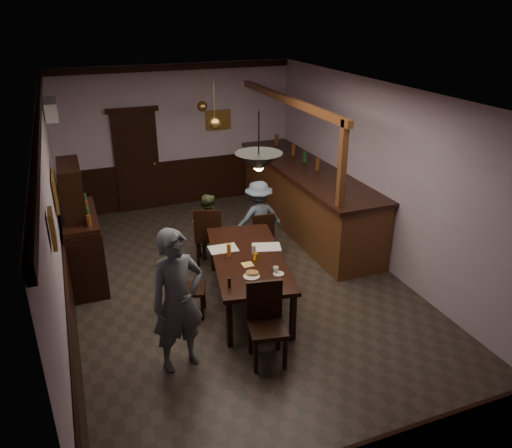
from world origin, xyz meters
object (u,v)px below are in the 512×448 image
dining_table (248,260)px  soda_can (256,257)px  pendant_brass_mid (215,123)px  pendant_brass_far (202,106)px  sideboard (82,236)px  pendant_iron (259,162)px  person_seated_right (259,218)px  bar_counter (303,194)px  chair_far_left (208,234)px  chair_near (266,319)px  person_standing (178,301)px  chair_far_right (262,234)px  coffee_cup (276,269)px  person_seated_left (207,226)px  chair_side (186,284)px

dining_table → soda_can: size_ratio=19.57×
pendant_brass_mid → pendant_brass_far: bearing=82.3°
sideboard → pendant_brass_mid: bearing=7.2°
soda_can → pendant_iron: size_ratio=0.17×
person_seated_right → pendant_brass_far: pendant_brass_far is taller
pendant_iron → bar_counter: bearing=54.7°
chair_far_left → pendant_brass_mid: pendant_brass_mid is taller
sideboard → pendant_brass_far: bearing=35.2°
chair_near → pendant_brass_far: size_ratio=1.28×
sideboard → person_standing: bearing=-69.9°
person_seated_right → chair_far_right: bearing=79.6°
coffee_cup → bar_counter: (1.81, 2.82, -0.15)m
bar_counter → pendant_brass_mid: (-1.89, -0.42, 1.65)m
person_standing → pendant_iron: bearing=-0.2°
chair_far_right → person_seated_left: size_ratio=0.75×
chair_far_right → chair_near: chair_near is taller
sideboard → soda_can: bearing=-36.8°
chair_near → person_seated_right: bearing=80.9°
chair_far_right → pendant_brass_mid: bearing=-42.7°
coffee_cup → chair_far_left: bearing=112.7°
person_standing → pendant_iron: pendant_iron is taller
person_seated_left → person_seated_right: 0.90m
pendant_brass_mid → sideboard: bearing=-172.8°
chair_far_left → person_seated_right: bearing=-154.8°
coffee_cup → pendant_brass_far: (0.12, 3.88, 1.50)m
person_seated_left → pendant_brass_mid: 1.75m
person_standing → sideboard: size_ratio=0.93×
sideboard → dining_table: bearing=-34.9°
chair_near → sideboard: sideboard is taller
bar_counter → sideboard: bearing=-170.4°
coffee_cup → pendant_iron: pendant_iron is taller
person_seated_right → sideboard: sideboard is taller
chair_far_right → person_seated_right: person_seated_right is taller
person_seated_left → coffee_cup: bearing=126.6°
chair_far_left → person_standing: person_standing is taller
soda_can → chair_far_left: bearing=100.5°
person_standing → pendant_iron: (1.12, 0.25, 1.50)m
person_seated_left → pendant_brass_mid: bearing=-111.7°
person_seated_left → pendant_iron: 3.01m
chair_far_right → sideboard: (-2.89, 0.37, 0.30)m
pendant_iron → chair_far_left: bearing=91.9°
coffee_cup → pendant_brass_mid: bearing=102.7°
dining_table → chair_far_left: chair_far_left is taller
chair_far_right → coffee_cup: (-0.50, -1.75, 0.32)m
chair_far_left → chair_side: size_ratio=1.16×
pendant_iron → soda_can: bearing=71.9°
bar_counter → pendant_brass_far: bearing=147.9°
chair_side → soda_can: (1.00, -0.14, 0.32)m
pendant_iron → chair_side: bearing=135.7°
chair_near → chair_side: (-0.70, 1.28, -0.07)m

